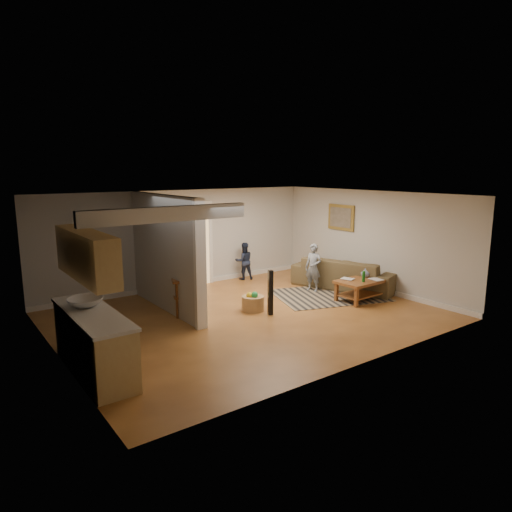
# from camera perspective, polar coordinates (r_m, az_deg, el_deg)

# --- Properties ---
(ground) EXTENTS (7.50, 7.50, 0.00)m
(ground) POSITION_cam_1_polar(r_m,az_deg,el_deg) (9.63, -0.83, -7.46)
(ground) COLOR brown
(ground) RESTS_ON ground
(room_shell) EXTENTS (7.54, 6.02, 2.52)m
(room_shell) POSITION_cam_1_polar(r_m,az_deg,el_deg) (9.08, -7.92, 0.81)
(room_shell) COLOR beige
(room_shell) RESTS_ON ground
(area_rug) EXTENTS (3.00, 2.57, 0.01)m
(area_rug) POSITION_cam_1_polar(r_m,az_deg,el_deg) (11.25, 9.09, -4.86)
(area_rug) COLOR black
(area_rug) RESTS_ON ground
(sofa) EXTENTS (1.82, 2.84, 0.77)m
(sofa) POSITION_cam_1_polar(r_m,az_deg,el_deg) (12.02, 11.01, -3.92)
(sofa) COLOR #3F321F
(sofa) RESTS_ON ground
(coffee_table) EXTENTS (1.28, 0.78, 0.74)m
(coffee_table) POSITION_cam_1_polar(r_m,az_deg,el_deg) (10.94, 13.15, -3.41)
(coffee_table) COLOR brown
(coffee_table) RESTS_ON ground
(tv_console) EXTENTS (0.90, 1.36, 1.09)m
(tv_console) POSITION_cam_1_polar(r_m,az_deg,el_deg) (9.94, -9.23, -2.66)
(tv_console) COLOR brown
(tv_console) RESTS_ON ground
(speaker_left) EXTENTS (0.12, 0.12, 0.95)m
(speaker_left) POSITION_cam_1_polar(r_m,az_deg,el_deg) (9.56, 1.82, -4.60)
(speaker_left) COLOR black
(speaker_left) RESTS_ON ground
(speaker_right) EXTENTS (0.10, 0.10, 1.00)m
(speaker_right) POSITION_cam_1_polar(r_m,az_deg,el_deg) (10.29, -8.59, -3.47)
(speaker_right) COLOR black
(speaker_right) RESTS_ON ground
(toy_basket) EXTENTS (0.49, 0.49, 0.43)m
(toy_basket) POSITION_cam_1_polar(r_m,az_deg,el_deg) (9.92, -0.38, -5.81)
(toy_basket) COLOR #9F7545
(toy_basket) RESTS_ON ground
(child) EXTENTS (0.40, 0.50, 1.20)m
(child) POSITION_cam_1_polar(r_m,az_deg,el_deg) (11.62, 7.10, -4.32)
(child) COLOR slate
(child) RESTS_ON ground
(toddler) EXTENTS (0.60, 0.53, 1.03)m
(toddler) POSITION_cam_1_polar(r_m,az_deg,el_deg) (12.71, -1.49, -2.92)
(toddler) COLOR #1D263E
(toddler) RESTS_ON ground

